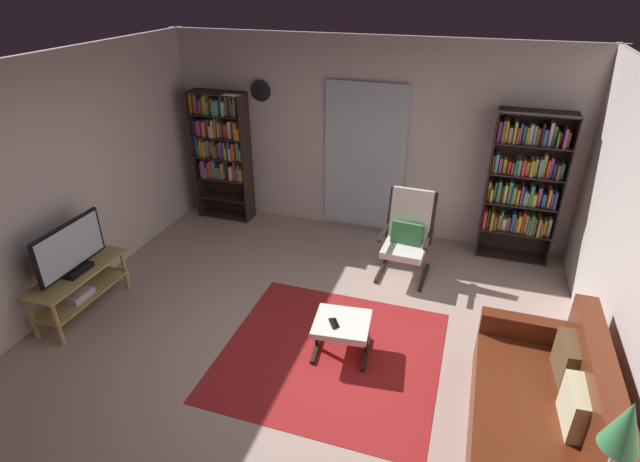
% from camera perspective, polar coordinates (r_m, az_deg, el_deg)
% --- Properties ---
extents(ground_plane, '(7.02, 7.02, 0.00)m').
position_cam_1_polar(ground_plane, '(4.89, -3.41, -14.41)').
color(ground_plane, tan).
extents(wall_back, '(5.60, 0.06, 2.60)m').
position_cam_1_polar(wall_back, '(6.70, 5.36, 10.52)').
color(wall_back, beige).
rests_on(wall_back, ground).
extents(wall_left, '(0.06, 6.00, 2.60)m').
position_cam_1_polar(wall_left, '(5.64, -30.41, 3.28)').
color(wall_left, beige).
rests_on(wall_left, ground).
extents(glass_door_panel, '(1.10, 0.01, 2.00)m').
position_cam_1_polar(glass_door_panel, '(6.71, 5.14, 8.33)').
color(glass_door_panel, silver).
extents(area_rug, '(2.05, 1.96, 0.01)m').
position_cam_1_polar(area_rug, '(4.92, 1.27, -14.01)').
color(area_rug, maroon).
rests_on(area_rug, ground).
extents(tv_stand, '(0.41, 1.13, 0.51)m').
position_cam_1_polar(tv_stand, '(5.82, -25.98, -5.76)').
color(tv_stand, tan).
rests_on(tv_stand, ground).
extents(television, '(0.20, 0.88, 0.55)m').
position_cam_1_polar(television, '(5.62, -26.79, -1.99)').
color(television, black).
rests_on(television, tv_stand).
extents(bookshelf_near_tv, '(0.80, 0.30, 1.84)m').
position_cam_1_polar(bookshelf_near_tv, '(7.22, -11.33, 9.49)').
color(bookshelf_near_tv, black).
rests_on(bookshelf_near_tv, ground).
extents(bookshelf_near_sofa, '(0.87, 0.30, 1.88)m').
position_cam_1_polar(bookshelf_near_sofa, '(6.48, 22.38, 5.04)').
color(bookshelf_near_sofa, black).
rests_on(bookshelf_near_sofa, ground).
extents(leather_sofa, '(0.89, 1.93, 0.89)m').
position_cam_1_polar(leather_sofa, '(4.26, 24.47, -19.65)').
color(leather_sofa, '#5D2614').
rests_on(leather_sofa, ground).
extents(lounge_armchair, '(0.59, 0.67, 1.02)m').
position_cam_1_polar(lounge_armchair, '(5.95, 10.07, -0.12)').
color(lounge_armchair, black).
rests_on(lounge_armchair, ground).
extents(ottoman, '(0.57, 0.53, 0.37)m').
position_cam_1_polar(ottoman, '(4.76, 2.54, -10.97)').
color(ottoman, white).
rests_on(ottoman, ground).
extents(tv_remote, '(0.11, 0.14, 0.02)m').
position_cam_1_polar(tv_remote, '(4.68, 1.45, -10.60)').
color(tv_remote, black).
rests_on(tv_remote, ottoman).
extents(cell_phone, '(0.13, 0.15, 0.01)m').
position_cam_1_polar(cell_phone, '(4.69, 1.62, -10.55)').
color(cell_phone, black).
rests_on(cell_phone, ottoman).
extents(floor_lamp_by_sofa, '(0.22, 0.22, 1.59)m').
position_cam_1_polar(floor_lamp_by_sofa, '(2.92, 30.87, -20.95)').
color(floor_lamp_by_sofa, '#A5A5AD').
rests_on(floor_lamp_by_sofa, ground).
extents(wall_clock, '(0.29, 0.03, 0.29)m').
position_cam_1_polar(wall_clock, '(6.94, -6.83, 15.77)').
color(wall_clock, silver).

